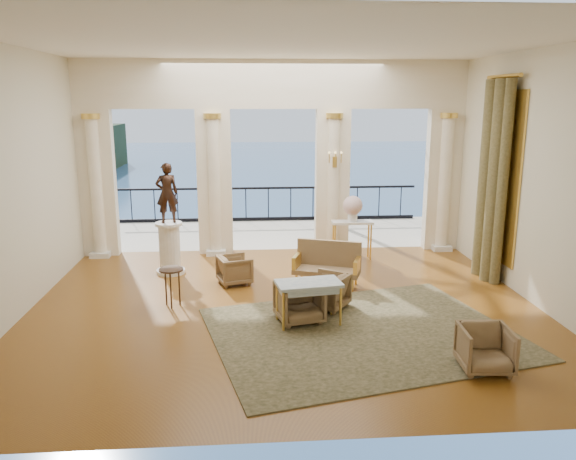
{
  "coord_description": "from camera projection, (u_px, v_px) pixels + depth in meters",
  "views": [
    {
      "loc": [
        -0.63,
        -9.38,
        3.62
      ],
      "look_at": [
        0.1,
        0.6,
        1.28
      ],
      "focal_mm": 35.0,
      "sensor_mm": 36.0,
      "label": 1
    }
  ],
  "objects": [
    {
      "name": "sea",
      "position": [
        252.0,
        178.0,
        69.61
      ],
      "size": [
        160.0,
        160.0,
        0.0
      ],
      "primitive_type": "plane",
      "color": "navy",
      "rests_on": "ground"
    },
    {
      "name": "terrace",
      "position": [
        271.0,
        234.0,
        15.62
      ],
      "size": [
        10.0,
        3.6,
        0.1
      ],
      "primitive_type": "cube",
      "color": "beige",
      "rests_on": "ground"
    },
    {
      "name": "room_walls",
      "position": [
        290.0,
        151.0,
        8.24
      ],
      "size": [
        9.0,
        9.0,
        9.0
      ],
      "color": "beige",
      "rests_on": "ground"
    },
    {
      "name": "arcade",
      "position": [
        274.0,
        145.0,
        13.1
      ],
      "size": [
        9.0,
        0.56,
        4.5
      ],
      "color": "beige",
      "rests_on": "ground"
    },
    {
      "name": "curtain",
      "position": [
        492.0,
        181.0,
        11.28
      ],
      "size": [
        0.33,
        1.4,
        4.09
      ],
      "color": "#4F4824",
      "rests_on": "ground"
    },
    {
      "name": "armchair_a",
      "position": [
        299.0,
        301.0,
        9.28
      ],
      "size": [
        0.85,
        0.81,
        0.74
      ],
      "primitive_type": "imported",
      "rotation": [
        0.0,
        0.0,
        0.23
      ],
      "color": "#4A3C1F",
      "rests_on": "ground"
    },
    {
      "name": "urn",
      "position": [
        353.0,
        207.0,
        12.78
      ],
      "size": [
        0.44,
        0.44,
        0.59
      ],
      "color": "white",
      "rests_on": "console_table"
    },
    {
      "name": "side_table",
      "position": [
        171.0,
        274.0,
        9.92
      ],
      "size": [
        0.43,
        0.43,
        0.7
      ],
      "color": "black",
      "rests_on": "ground"
    },
    {
      "name": "wall_sconce",
      "position": [
        335.0,
        161.0,
        12.98
      ],
      "size": [
        0.3,
        0.11,
        0.33
      ],
      "color": "#E7B84C",
      "rests_on": "arcade"
    },
    {
      "name": "settee",
      "position": [
        327.0,
        263.0,
        11.18
      ],
      "size": [
        1.41,
        0.96,
        0.86
      ],
      "rotation": [
        0.0,
        0.0,
        -0.34
      ],
      "color": "#4A3C1F",
      "rests_on": "ground"
    },
    {
      "name": "game_table",
      "position": [
        309.0,
        286.0,
        9.14
      ],
      "size": [
        1.12,
        0.73,
        0.72
      ],
      "rotation": [
        0.0,
        0.0,
        0.15
      ],
      "color": "#8CA1AF",
      "rests_on": "ground"
    },
    {
      "name": "headland",
      "position": [
        31.0,
        149.0,
        76.49
      ],
      "size": [
        22.0,
        18.0,
        6.0
      ],
      "primitive_type": "cube",
      "color": "black",
      "rests_on": "sea"
    },
    {
      "name": "rug",
      "position": [
        362.0,
        333.0,
        8.88
      ],
      "size": [
        5.33,
        4.57,
        0.02
      ],
      "primitive_type": "cube",
      "rotation": [
        0.0,
        0.0,
        0.24
      ],
      "color": "#282E18",
      "rests_on": "ground"
    },
    {
      "name": "statue",
      "position": [
        167.0,
        193.0,
        11.58
      ],
      "size": [
        0.52,
        0.41,
        1.25
      ],
      "primitive_type": "imported",
      "rotation": [
        0.0,
        0.0,
        3.41
      ],
      "color": "black",
      "rests_on": "pedestal"
    },
    {
      "name": "armchair_b",
      "position": [
        485.0,
        347.0,
        7.61
      ],
      "size": [
        0.71,
        0.67,
        0.69
      ],
      "primitive_type": "imported",
      "rotation": [
        0.0,
        0.0,
        -0.07
      ],
      "color": "#4A3C1F",
      "rests_on": "ground"
    },
    {
      "name": "pedestal",
      "position": [
        170.0,
        249.0,
        11.85
      ],
      "size": [
        0.6,
        0.6,
        1.11
      ],
      "color": "silver",
      "rests_on": "ground"
    },
    {
      "name": "armchair_d",
      "position": [
        235.0,
        268.0,
        11.23
      ],
      "size": [
        0.73,
        0.76,
        0.63
      ],
      "primitive_type": "imported",
      "rotation": [
        0.0,
        0.0,
        1.88
      ],
      "color": "#4A3C1F",
      "rests_on": "ground"
    },
    {
      "name": "window_frame",
      "position": [
        501.0,
        177.0,
        11.27
      ],
      "size": [
        0.04,
        1.6,
        3.4
      ],
      "primitive_type": "cube",
      "color": "#E7B84C",
      "rests_on": "room_walls"
    },
    {
      "name": "floor",
      "position": [
        285.0,
        308.0,
        9.98
      ],
      "size": [
        9.0,
        9.0,
        0.0
      ],
      "primitive_type": "plane",
      "color": "#4F240C",
      "rests_on": "ground"
    },
    {
      "name": "balustrade",
      "position": [
        268.0,
        207.0,
        17.07
      ],
      "size": [
        9.0,
        0.06,
        1.03
      ],
      "color": "black",
      "rests_on": "terrace"
    },
    {
      "name": "armchair_c",
      "position": [
        326.0,
        289.0,
        9.9
      ],
      "size": [
        0.9,
        0.91,
        0.69
      ],
      "primitive_type": "imported",
      "rotation": [
        0.0,
        0.0,
        -2.18
      ],
      "color": "#4A3C1F",
      "rests_on": "ground"
    },
    {
      "name": "palm_tree",
      "position": [
        340.0,
        82.0,
        15.6
      ],
      "size": [
        2.0,
        2.0,
        4.5
      ],
      "color": "#4C3823",
      "rests_on": "terrace"
    },
    {
      "name": "console_table",
      "position": [
        352.0,
        228.0,
        12.9
      ],
      "size": [
        0.94,
        0.37,
        0.89
      ],
      "rotation": [
        0.0,
        0.0,
        -0.01
      ],
      "color": "silver",
      "rests_on": "ground"
    }
  ]
}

